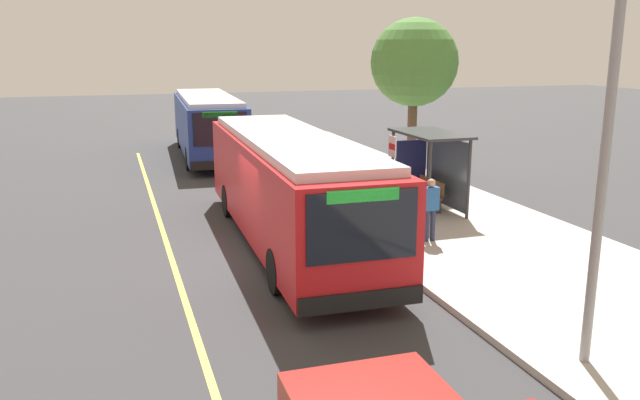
{
  "coord_description": "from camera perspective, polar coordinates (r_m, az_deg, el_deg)",
  "views": [
    {
      "loc": [
        15.35,
        -3.45,
        5.22
      ],
      "look_at": [
        0.89,
        1.26,
        1.6
      ],
      "focal_mm": 36.39,
      "sensor_mm": 36.0,
      "label": 1
    }
  ],
  "objects": [
    {
      "name": "lane_stripe_center",
      "position": [
        16.26,
        -12.73,
        -5.67
      ],
      "size": [
        36.0,
        0.14,
        0.01
      ],
      "primitive_type": "cube",
      "color": "#E0D64C",
      "rests_on": "ground_plane"
    },
    {
      "name": "transit_bus_second",
      "position": [
        31.78,
        -9.84,
        6.67
      ],
      "size": [
        11.0,
        3.12,
        2.95
      ],
      "color": "navy",
      "rests_on": "ground_plane"
    },
    {
      "name": "street_tree_near_shelter",
      "position": [
        25.15,
        8.28,
        11.82
      ],
      "size": [
        3.3,
        3.3,
        6.13
      ],
      "color": "brown",
      "rests_on": "sidewalk_curb"
    },
    {
      "name": "sidewalk_curb",
      "position": [
        18.75,
        13.06,
        -2.9
      ],
      "size": [
        44.0,
        6.4,
        0.15
      ],
      "primitive_type": "cube",
      "color": "#B7B2A8",
      "rests_on": "ground_plane"
    },
    {
      "name": "ground_plane",
      "position": [
        16.58,
        -5.12,
        -5.03
      ],
      "size": [
        120.0,
        120.0,
        0.0
      ],
      "primitive_type": "plane",
      "color": "#38383A"
    },
    {
      "name": "pedestrian_commuter",
      "position": [
        17.35,
        9.69,
        -0.5
      ],
      "size": [
        0.24,
        0.4,
        1.69
      ],
      "color": "#282D47",
      "rests_on": "sidewalk_curb"
    },
    {
      "name": "transit_bus_main",
      "position": [
        17.26,
        -2.66,
        1.31
      ],
      "size": [
        11.33,
        2.86,
        2.95
      ],
      "color": "red",
      "rests_on": "ground_plane"
    },
    {
      "name": "bus_shelter",
      "position": [
        20.74,
        9.78,
        4.02
      ],
      "size": [
        2.9,
        1.6,
        2.48
      ],
      "color": "#333338",
      "rests_on": "sidewalk_curb"
    },
    {
      "name": "utility_pole",
      "position": [
        10.91,
        23.66,
        2.39
      ],
      "size": [
        0.16,
        0.16,
        6.4
      ],
      "primitive_type": "cylinder",
      "color": "gray",
      "rests_on": "sidewalk_curb"
    },
    {
      "name": "route_sign_post",
      "position": [
        17.3,
        6.37,
        2.42
      ],
      "size": [
        0.44,
        0.08,
        2.8
      ],
      "color": "#333338",
      "rests_on": "sidewalk_curb"
    },
    {
      "name": "waiting_bench",
      "position": [
        20.99,
        9.37,
        0.57
      ],
      "size": [
        1.6,
        0.48,
        0.95
      ],
      "color": "brown",
      "rests_on": "sidewalk_curb"
    }
  ]
}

